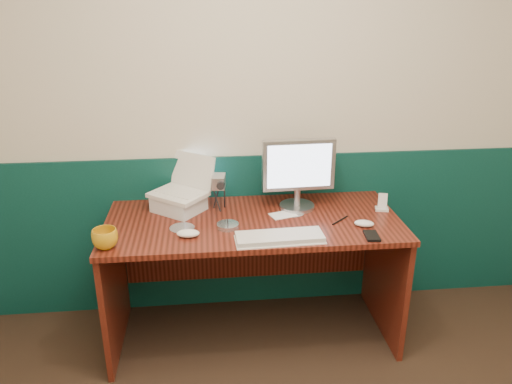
{
  "coord_description": "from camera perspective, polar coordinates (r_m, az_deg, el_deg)",
  "views": [
    {
      "loc": [
        -0.39,
        -1.08,
        1.88
      ],
      "look_at": [
        -0.15,
        1.23,
        0.97
      ],
      "focal_mm": 35.0,
      "sensor_mm": 36.0,
      "label": 1
    }
  ],
  "objects": [
    {
      "name": "laptop",
      "position": [
        2.79,
        -9.01,
        1.82
      ],
      "size": [
        0.37,
        0.35,
        0.24
      ],
      "primitive_type": null,
      "rotation": [
        0.0,
        0.0,
        -0.67
      ],
      "color": "white",
      "rests_on": "laptop_riser"
    },
    {
      "name": "cd_loose_b",
      "position": [
        2.81,
        4.22,
        -2.36
      ],
      "size": [
        0.13,
        0.13,
        0.0
      ],
      "primitive_type": "cylinder",
      "color": "silver",
      "rests_on": "desk"
    },
    {
      "name": "pda",
      "position": [
        2.59,
        13.09,
        -4.91
      ],
      "size": [
        0.08,
        0.12,
        0.01
      ],
      "primitive_type": "cube",
      "rotation": [
        0.0,
        0.0,
        -0.09
      ],
      "color": "black",
      "rests_on": "desk"
    },
    {
      "name": "dock",
      "position": [
        2.92,
        14.17,
        -1.89
      ],
      "size": [
        0.08,
        0.07,
        0.01
      ],
      "primitive_type": "cube",
      "rotation": [
        0.0,
        0.0,
        -0.24
      ],
      "color": "silver",
      "rests_on": "desk"
    },
    {
      "name": "camcorder",
      "position": [
        2.82,
        -4.24,
        0.1
      ],
      "size": [
        0.11,
        0.15,
        0.22
      ],
      "primitive_type": null,
      "rotation": [
        0.0,
        0.0,
        -0.13
      ],
      "color": "silver",
      "rests_on": "desk"
    },
    {
      "name": "monitor",
      "position": [
        2.81,
        4.81,
        2.04
      ],
      "size": [
        0.41,
        0.13,
        0.41
      ],
      "primitive_type": null,
      "rotation": [
        0.0,
        0.0,
        0.04
      ],
      "color": "#ABABB0",
      "rests_on": "desk"
    },
    {
      "name": "cd_spindle",
      "position": [
        2.62,
        -3.25,
        -3.87
      ],
      "size": [
        0.12,
        0.12,
        0.02
      ],
      "primitive_type": "cylinder",
      "color": "silver",
      "rests_on": "desk"
    },
    {
      "name": "cd_loose_a",
      "position": [
        2.65,
        -8.45,
        -4.06
      ],
      "size": [
        0.13,
        0.13,
        0.0
      ],
      "primitive_type": "cylinder",
      "color": "#B1B5C1",
      "rests_on": "desk"
    },
    {
      "name": "music_player",
      "position": [
        2.9,
        14.26,
        -0.98
      ],
      "size": [
        0.05,
        0.04,
        0.09
      ],
      "primitive_type": "cube",
      "rotation": [
        -0.17,
        0.0,
        -0.24
      ],
      "color": "silver",
      "rests_on": "dock"
    },
    {
      "name": "mug",
      "position": [
        2.51,
        -16.87,
        -5.12
      ],
      "size": [
        0.13,
        0.13,
        0.1
      ],
      "primitive_type": "imported",
      "rotation": [
        0.0,
        0.0,
        0.07
      ],
      "color": "#C58C12",
      "rests_on": "desk"
    },
    {
      "name": "pen",
      "position": [
        2.74,
        9.59,
        -3.21
      ],
      "size": [
        0.11,
        0.1,
        0.01
      ],
      "primitive_type": "cylinder",
      "rotation": [
        0.0,
        1.57,
        0.74
      ],
      "color": "black",
      "rests_on": "desk"
    },
    {
      "name": "keyboard",
      "position": [
        2.49,
        2.72,
        -5.26
      ],
      "size": [
        0.44,
        0.16,
        0.03
      ],
      "primitive_type": "cube",
      "rotation": [
        0.0,
        0.0,
        0.04
      ],
      "color": "silver",
      "rests_on": "desk"
    },
    {
      "name": "mouse_left",
      "position": [
        2.54,
        -7.77,
        -4.7
      ],
      "size": [
        0.12,
        0.08,
        0.04
      ],
      "primitive_type": "ellipsoid",
      "rotation": [
        0.0,
        0.0,
        -0.08
      ],
      "color": "white",
      "rests_on": "desk"
    },
    {
      "name": "papers",
      "position": [
        2.77,
        3.11,
        -2.63
      ],
      "size": [
        0.16,
        0.13,
        0.0
      ],
      "primitive_type": "cube",
      "rotation": [
        0.0,
        0.0,
        0.32
      ],
      "color": "silver",
      "rests_on": "desk"
    },
    {
      "name": "laptop_riser",
      "position": [
        2.85,
        -8.82,
        -1.29
      ],
      "size": [
        0.33,
        0.32,
        0.09
      ],
      "primitive_type": "cube",
      "rotation": [
        0.0,
        0.0,
        -0.67
      ],
      "color": "silver",
      "rests_on": "desk"
    },
    {
      "name": "desk",
      "position": [
        2.89,
        -0.31,
        -9.93
      ],
      "size": [
        1.6,
        0.7,
        0.75
      ],
      "primitive_type": "cube",
      "color": "#37110A",
      "rests_on": "ground"
    },
    {
      "name": "back_wall",
      "position": [
        2.93,
        1.98,
        8.96
      ],
      "size": [
        3.5,
        0.04,
        2.5
      ],
      "primitive_type": "cube",
      "color": "beige",
      "rests_on": "ground"
    },
    {
      "name": "mouse_right",
      "position": [
        2.69,
        12.26,
        -3.53
      ],
      "size": [
        0.12,
        0.09,
        0.03
      ],
      "primitive_type": "ellipsoid",
      "rotation": [
        0.0,
        0.0,
        -0.31
      ],
      "color": "silver",
      "rests_on": "desk"
    },
    {
      "name": "wainscot",
      "position": [
        3.16,
        1.84,
        -4.47
      ],
      "size": [
        3.48,
        0.02,
        1.0
      ],
      "primitive_type": "cube",
      "color": "#072F2C",
      "rests_on": "ground"
    }
  ]
}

